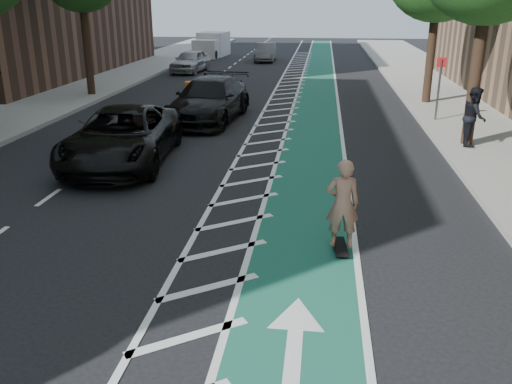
# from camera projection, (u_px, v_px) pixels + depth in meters

# --- Properties ---
(ground) EXTENTS (120.00, 120.00, 0.00)m
(ground) POSITION_uv_depth(u_px,v_px,m) (147.00, 247.00, 10.43)
(ground) COLOR black
(ground) RESTS_ON ground
(bike_lane) EXTENTS (2.00, 90.00, 0.01)m
(bike_lane) POSITION_uv_depth(u_px,v_px,m) (313.00, 132.00, 19.44)
(bike_lane) COLOR #1A5B4A
(bike_lane) RESTS_ON ground
(buffer_strip) EXTENTS (1.40, 90.00, 0.01)m
(buffer_strip) POSITION_uv_depth(u_px,v_px,m) (272.00, 131.00, 19.61)
(buffer_strip) COLOR silver
(buffer_strip) RESTS_ON ground
(sidewalk_right) EXTENTS (5.00, 90.00, 0.15)m
(sidewalk_right) POSITION_uv_depth(u_px,v_px,m) (502.00, 135.00, 18.68)
(sidewalk_right) COLOR gray
(sidewalk_right) RESTS_ON ground
(curb_right) EXTENTS (0.12, 90.00, 0.16)m
(curb_right) POSITION_uv_depth(u_px,v_px,m) (430.00, 133.00, 18.96)
(curb_right) COLOR gray
(curb_right) RESTS_ON ground
(curb_left) EXTENTS (0.12, 90.00, 0.16)m
(curb_left) POSITION_uv_depth(u_px,v_px,m) (48.00, 123.00, 20.55)
(curb_left) COLOR gray
(curb_left) RESTS_ON ground
(sign_post) EXTENTS (0.35, 0.08, 2.47)m
(sign_post) POSITION_uv_depth(u_px,v_px,m) (439.00, 88.00, 20.34)
(sign_post) COLOR #4C4C4C
(sign_post) RESTS_ON ground
(skateboard) EXTENTS (0.31, 0.86, 0.11)m
(skateboard) POSITION_uv_depth(u_px,v_px,m) (340.00, 247.00, 10.24)
(skateboard) COLOR black
(skateboard) RESTS_ON ground
(skateboarder) EXTENTS (0.65, 0.46, 1.70)m
(skateboarder) POSITION_uv_depth(u_px,v_px,m) (343.00, 204.00, 9.95)
(skateboarder) COLOR tan
(skateboarder) RESTS_ON skateboard
(suv_near) EXTENTS (3.08, 5.88, 1.58)m
(suv_near) POSITION_uv_depth(u_px,v_px,m) (122.00, 136.00, 15.54)
(suv_near) COLOR black
(suv_near) RESTS_ON ground
(suv_far) EXTENTS (2.80, 5.81, 1.63)m
(suv_far) POSITION_uv_depth(u_px,v_px,m) (209.00, 100.00, 21.01)
(suv_far) COLOR black
(suv_far) RESTS_ON ground
(car_silver) EXTENTS (2.17, 4.38, 1.44)m
(car_silver) POSITION_uv_depth(u_px,v_px,m) (191.00, 61.00, 35.01)
(car_silver) COLOR #A5A6AB
(car_silver) RESTS_ON ground
(car_grey) EXTENTS (1.49, 4.10, 1.34)m
(car_grey) POSITION_uv_depth(u_px,v_px,m) (265.00, 52.00, 41.30)
(car_grey) COLOR #5D5E63
(car_grey) RESTS_ON ground
(pedestrian) EXTENTS (0.84, 1.00, 1.83)m
(pedestrian) POSITION_uv_depth(u_px,v_px,m) (474.00, 117.00, 16.81)
(pedestrian) COLOR black
(pedestrian) RESTS_ON sidewalk_right
(box_truck) EXTENTS (2.42, 4.73, 1.90)m
(box_truck) POSITION_uv_depth(u_px,v_px,m) (212.00, 45.00, 44.84)
(box_truck) COLOR silver
(box_truck) RESTS_ON ground
(barrel_a) EXTENTS (0.64, 0.64, 0.88)m
(barrel_a) POSITION_uv_depth(u_px,v_px,m) (164.00, 123.00, 18.96)
(barrel_a) COLOR #FF630D
(barrel_a) RESTS_ON ground
(barrel_b) EXTENTS (0.60, 0.60, 0.81)m
(barrel_b) POSITION_uv_depth(u_px,v_px,m) (199.00, 104.00, 22.46)
(barrel_b) COLOR #F15B0C
(barrel_b) RESTS_ON ground
(barrel_c) EXTENTS (0.61, 0.61, 0.83)m
(barrel_c) POSITION_uv_depth(u_px,v_px,m) (190.00, 91.00, 25.70)
(barrel_c) COLOR #FF670D
(barrel_c) RESTS_ON ground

